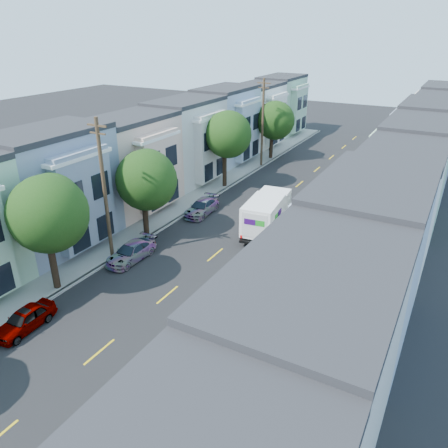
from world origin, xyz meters
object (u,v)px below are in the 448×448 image
utility_pole_near (105,191)px  fedex_truck (266,213)px  parked_left_d (202,207)px  parked_right_a (138,418)px  tree_d (227,135)px  parked_right_b (227,319)px  parked_right_c (328,206)px  tree_b (47,214)px  lead_sedan (308,199)px  utility_pole_far (263,123)px  parked_right_d (351,180)px  tree_e (275,121)px  parked_left_c (131,252)px  tree_c (146,180)px  parked_left_b (25,320)px  tree_far_r (383,145)px

utility_pole_near → fedex_truck: utility_pole_near is taller
parked_left_d → parked_right_a: bearing=-68.5°
utility_pole_near → parked_right_a: size_ratio=2.19×
tree_d → parked_right_b: tree_d is taller
tree_d → parked_right_c: (11.20, -1.70, -4.89)m
tree_b → lead_sedan: (9.07, 21.41, -4.63)m
utility_pole_far → lead_sedan: utility_pole_far is taller
utility_pole_near → parked_right_d: 27.01m
parked_right_b → parked_right_c: parked_right_b is taller
fedex_truck → parked_right_c: fedex_truck is taller
tree_e → parked_left_c: (1.40, -29.10, -4.23)m
tree_c → utility_pole_far: utility_pole_far is taller
tree_b → parked_left_b: (1.40, -3.74, -4.66)m
parked_right_d → utility_pole_far: bearing=172.7°
lead_sedan → utility_pole_near: bearing=-128.4°
tree_b → parked_right_d: 31.39m
tree_c → fedex_truck: tree_c is taller
tree_e → parked_right_d: bearing=-25.8°
utility_pole_near → parked_right_b: utility_pole_near is taller
tree_d → parked_right_a: bearing=-68.4°
tree_far_r → parked_left_d: bearing=-123.4°
fedex_truck → parked_left_d: bearing=166.9°
tree_e → parked_left_d: bearing=-85.9°
utility_pole_far → parked_right_b: (11.20, -29.22, -4.43)m
fedex_truck → tree_far_r: bearing=67.7°
lead_sedan → parked_right_a: 27.54m
tree_far_r → fedex_truck: tree_far_r is taller
fedex_truck → parked_right_b: size_ratio=1.21×
tree_c → tree_e: 25.21m
tree_far_r → parked_right_b: tree_far_r is taller
tree_c → parked_right_d: (11.20, 19.80, -4.00)m
parked_left_c → parked_right_b: 10.48m
utility_pole_far → parked_right_d: (11.20, -1.83, -4.49)m
fedex_truck → parked_right_c: size_ratio=1.59×
tree_d → utility_pole_far: 8.56m
parked_left_c → tree_b: bearing=-103.5°
fedex_truck → parked_right_c: bearing=56.4°
tree_far_r → tree_b: bearing=-111.9°
parked_left_b → parked_left_d: parked_left_d is taller
parked_right_d → parked_left_b: bearing=-104.7°
tree_e → parked_right_d: (11.20, -5.42, -4.19)m
lead_sedan → parked_left_c: size_ratio=0.94×
fedex_truck → parked_left_b: bearing=-116.7°
utility_pole_far → parked_left_d: (1.40, -15.86, -4.52)m
tree_b → fedex_truck: size_ratio=1.21×
utility_pole_far → parked_right_c: (11.20, -10.25, -4.51)m
parked_left_b → parked_right_c: 26.18m
parked_left_b → parked_right_b: parked_right_b is taller
fedex_truck → parked_left_d: size_ratio=1.50×
parked_left_b → tree_far_r: bearing=69.3°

